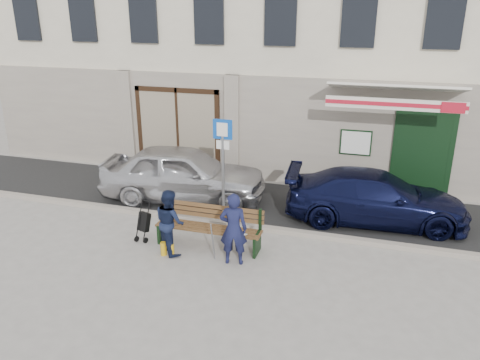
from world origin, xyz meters
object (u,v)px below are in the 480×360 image
at_px(man, 233,229).
at_px(woman, 170,222).
at_px(car_navy, 376,197).
at_px(stroller, 144,223).
at_px(car_silver, 184,173).
at_px(parking_sign, 223,154).
at_px(bench, 207,227).

xyz_separation_m(man, woman, (-1.45, 0.05, -0.06)).
height_order(car_navy, stroller, car_navy).
relative_size(car_silver, woman, 3.11).
distance_m(car_silver, stroller, 2.52).
relative_size(car_navy, stroller, 4.72).
relative_size(parking_sign, bench, 1.08).
bearing_deg(parking_sign, man, -65.16).
distance_m(car_silver, parking_sign, 2.00).
distance_m(car_silver, woman, 3.02).
distance_m(man, stroller, 2.37).
bearing_deg(car_navy, man, 132.76).
relative_size(car_silver, parking_sign, 1.75).
height_order(car_navy, woman, woman).
bearing_deg(bench, parking_sign, 93.81).
bearing_deg(woman, parking_sign, -66.02).
xyz_separation_m(car_silver, bench, (1.58, -2.39, -0.31)).
distance_m(bench, stroller, 1.51).
bearing_deg(bench, man, -34.11).
distance_m(woman, stroller, 0.98).
height_order(bench, stroller, bench).
relative_size(car_silver, man, 2.88).
height_order(car_silver, stroller, car_silver).
xyz_separation_m(parking_sign, woman, (-0.56, -1.93, -1.00)).
xyz_separation_m(bench, stroller, (-1.50, -0.11, -0.05)).
xyz_separation_m(car_silver, stroller, (0.07, -2.49, -0.36)).
bearing_deg(man, bench, -46.21).
xyz_separation_m(parking_sign, bench, (0.10, -1.44, -1.27)).
height_order(bench, man, man).
relative_size(parking_sign, stroller, 2.77).
distance_m(car_navy, bench, 4.31).
bearing_deg(bench, woman, -143.38).
bearing_deg(man, parking_sign, -77.87).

